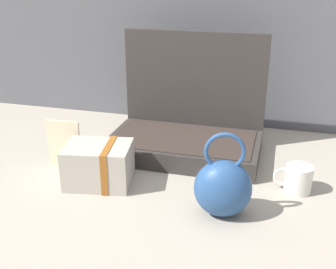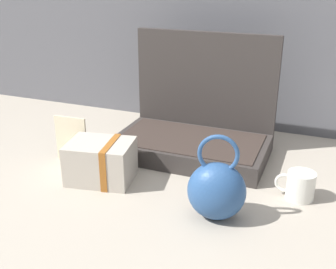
# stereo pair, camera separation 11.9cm
# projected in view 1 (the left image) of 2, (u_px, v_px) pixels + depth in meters

# --- Properties ---
(ground_plane) EXTENTS (6.00, 6.00, 0.00)m
(ground_plane) POSITION_uv_depth(u_px,v_px,m) (171.00, 182.00, 1.27)
(ground_plane) COLOR #9E9384
(open_suitcase) EXTENTS (0.51, 0.31, 0.40)m
(open_suitcase) POSITION_uv_depth(u_px,v_px,m) (187.00, 126.00, 1.46)
(open_suitcase) COLOR #332D2B
(open_suitcase) RESTS_ON ground_plane
(teal_pouch_handbag) EXTENTS (0.17, 0.14, 0.23)m
(teal_pouch_handbag) POSITION_uv_depth(u_px,v_px,m) (223.00, 187.00, 1.08)
(teal_pouch_handbag) COLOR #284C7F
(teal_pouch_handbag) RESTS_ON ground_plane
(cream_toiletry_bag) EXTENTS (0.21, 0.18, 0.13)m
(cream_toiletry_bag) POSITION_uv_depth(u_px,v_px,m) (100.00, 165.00, 1.25)
(cream_toiletry_bag) COLOR #B2A899
(cream_toiletry_bag) RESTS_ON ground_plane
(coffee_mug) EXTENTS (0.11, 0.08, 0.08)m
(coffee_mug) POSITION_uv_depth(u_px,v_px,m) (298.00, 179.00, 1.21)
(coffee_mug) COLOR silver
(coffee_mug) RESTS_ON ground_plane
(info_card_left) EXTENTS (0.11, 0.01, 0.16)m
(info_card_left) POSITION_uv_depth(u_px,v_px,m) (64.00, 143.00, 1.35)
(info_card_left) COLOR beige
(info_card_left) RESTS_ON ground_plane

